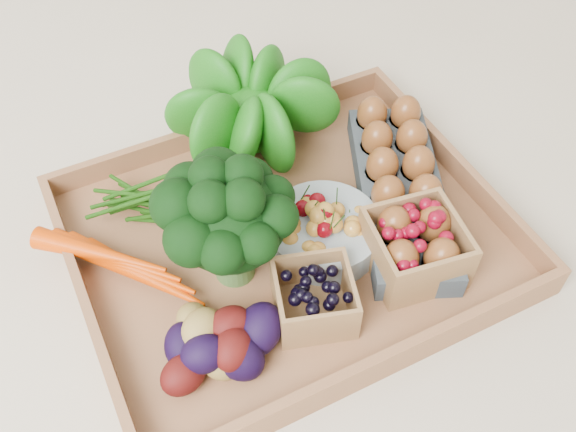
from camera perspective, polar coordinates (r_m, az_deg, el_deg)
name	(u,v)px	position (r m, az deg, el deg)	size (l,w,h in m)	color
ground	(288,244)	(0.87, 0.00, -2.53)	(4.00, 4.00, 0.00)	beige
tray	(288,241)	(0.86, 0.00, -2.23)	(0.55, 0.45, 0.01)	#905F3C
carrots	(117,262)	(0.83, -14.98, -3.95)	(0.20, 0.14, 0.05)	#D53A00
lettuce	(251,102)	(0.93, -3.31, 10.08)	(0.15, 0.15, 0.15)	#0F580D
broccoli	(232,240)	(0.77, -5.01, -2.11)	(0.17, 0.17, 0.13)	black
cherry_bowl	(324,232)	(0.84, 3.18, -1.46)	(0.15, 0.15, 0.04)	#8C9EA5
egg_carton	(400,195)	(0.90, 9.95, 1.88)	(0.11, 0.32, 0.04)	#394349
potatoes	(217,338)	(0.73, -6.34, -10.73)	(0.14, 0.14, 0.08)	#3A0A09
punnet_blackberry	(314,298)	(0.77, 2.32, -7.27)	(0.09, 0.09, 0.06)	black
punnet_raspberry	(415,248)	(0.82, 11.21, -2.78)	(0.11, 0.11, 0.08)	#660414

